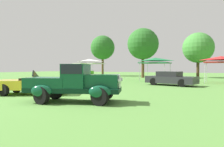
{
  "coord_description": "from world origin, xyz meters",
  "views": [
    {
      "loc": [
        6.37,
        -7.3,
        1.53
      ],
      "look_at": [
        1.17,
        2.39,
        1.22
      ],
      "focal_mm": 32.24,
      "sensor_mm": 36.0,
      "label": 1
    }
  ],
  "objects_px": {
    "canopy_tent_left_field": "(89,61)",
    "show_car_lime": "(84,77)",
    "feature_pickup_truck": "(75,83)",
    "canopy_tent_right_field": "(221,59)",
    "spectator_near_truck": "(85,75)",
    "neighbor_convertible": "(34,84)",
    "canopy_tent_center_field": "(155,60)",
    "show_car_charcoal": "(171,79)"
  },
  "relations": [
    {
      "from": "canopy_tent_left_field",
      "to": "show_car_lime",
      "type": "bearing_deg",
      "value": -62.07
    },
    {
      "from": "feature_pickup_truck",
      "to": "canopy_tent_right_field",
      "type": "height_order",
      "value": "canopy_tent_right_field"
    },
    {
      "from": "feature_pickup_truck",
      "to": "canopy_tent_right_field",
      "type": "bearing_deg",
      "value": 69.86
    },
    {
      "from": "feature_pickup_truck",
      "to": "canopy_tent_right_field",
      "type": "distance_m",
      "value": 17.01
    },
    {
      "from": "spectator_near_truck",
      "to": "neighbor_convertible",
      "type": "bearing_deg",
      "value": -82.09
    },
    {
      "from": "spectator_near_truck",
      "to": "canopy_tent_right_field",
      "type": "bearing_deg",
      "value": 39.79
    },
    {
      "from": "show_car_lime",
      "to": "spectator_near_truck",
      "type": "xyz_separation_m",
      "value": [
        2.43,
        -3.17,
        0.31
      ]
    },
    {
      "from": "neighbor_convertible",
      "to": "canopy_tent_center_field",
      "type": "distance_m",
      "value": 15.01
    },
    {
      "from": "canopy_tent_center_field",
      "to": "canopy_tent_right_field",
      "type": "height_order",
      "value": "same"
    },
    {
      "from": "show_car_lime",
      "to": "canopy_tent_right_field",
      "type": "bearing_deg",
      "value": 23.31
    },
    {
      "from": "spectator_near_truck",
      "to": "show_car_lime",
      "type": "bearing_deg",
      "value": 127.46
    },
    {
      "from": "show_car_charcoal",
      "to": "feature_pickup_truck",
      "type": "bearing_deg",
      "value": -100.35
    },
    {
      "from": "feature_pickup_truck",
      "to": "show_car_lime",
      "type": "xyz_separation_m",
      "value": [
        -7.08,
        10.33,
        -0.26
      ]
    },
    {
      "from": "feature_pickup_truck",
      "to": "show_car_lime",
      "type": "distance_m",
      "value": 12.53
    },
    {
      "from": "spectator_near_truck",
      "to": "canopy_tent_right_field",
      "type": "distance_m",
      "value": 13.73
    },
    {
      "from": "feature_pickup_truck",
      "to": "canopy_tent_right_field",
      "type": "relative_size",
      "value": 1.42
    },
    {
      "from": "neighbor_convertible",
      "to": "show_car_charcoal",
      "type": "bearing_deg",
      "value": 59.27
    },
    {
      "from": "show_car_lime",
      "to": "show_car_charcoal",
      "type": "bearing_deg",
      "value": 2.32
    },
    {
      "from": "neighbor_convertible",
      "to": "show_car_lime",
      "type": "height_order",
      "value": "neighbor_convertible"
    },
    {
      "from": "feature_pickup_truck",
      "to": "show_car_charcoal",
      "type": "xyz_separation_m",
      "value": [
        1.95,
        10.7,
        -0.26
      ]
    },
    {
      "from": "show_car_charcoal",
      "to": "neighbor_convertible",
      "type": "bearing_deg",
      "value": -120.73
    },
    {
      "from": "canopy_tent_left_field",
      "to": "canopy_tent_center_field",
      "type": "xyz_separation_m",
      "value": [
        8.63,
        0.82,
        0.0
      ]
    },
    {
      "from": "feature_pickup_truck",
      "to": "show_car_lime",
      "type": "bearing_deg",
      "value": 124.42
    },
    {
      "from": "show_car_charcoal",
      "to": "canopy_tent_right_field",
      "type": "xyz_separation_m",
      "value": [
        3.88,
        5.2,
        1.82
      ]
    },
    {
      "from": "canopy_tent_right_field",
      "to": "show_car_charcoal",
      "type": "bearing_deg",
      "value": -126.72
    },
    {
      "from": "feature_pickup_truck",
      "to": "neighbor_convertible",
      "type": "bearing_deg",
      "value": 165.0
    },
    {
      "from": "feature_pickup_truck",
      "to": "show_car_charcoal",
      "type": "height_order",
      "value": "feature_pickup_truck"
    },
    {
      "from": "show_car_lime",
      "to": "spectator_near_truck",
      "type": "relative_size",
      "value": 2.57
    },
    {
      "from": "show_car_charcoal",
      "to": "show_car_lime",
      "type": "bearing_deg",
      "value": -177.68
    },
    {
      "from": "show_car_lime",
      "to": "spectator_near_truck",
      "type": "distance_m",
      "value": 4.0
    },
    {
      "from": "canopy_tent_center_field",
      "to": "canopy_tent_left_field",
      "type": "bearing_deg",
      "value": -174.57
    },
    {
      "from": "spectator_near_truck",
      "to": "canopy_tent_right_field",
      "type": "xyz_separation_m",
      "value": [
        10.49,
        8.73,
        1.51
      ]
    },
    {
      "from": "neighbor_convertible",
      "to": "show_car_charcoal",
      "type": "distance_m",
      "value": 11.26
    },
    {
      "from": "feature_pickup_truck",
      "to": "show_car_lime",
      "type": "relative_size",
      "value": 1.01
    },
    {
      "from": "feature_pickup_truck",
      "to": "neighbor_convertible",
      "type": "distance_m",
      "value": 3.94
    },
    {
      "from": "feature_pickup_truck",
      "to": "canopy_tent_center_field",
      "type": "relative_size",
      "value": 1.42
    },
    {
      "from": "show_car_lime",
      "to": "show_car_charcoal",
      "type": "distance_m",
      "value": 9.04
    },
    {
      "from": "canopy_tent_right_field",
      "to": "feature_pickup_truck",
      "type": "bearing_deg",
      "value": -110.14
    },
    {
      "from": "spectator_near_truck",
      "to": "show_car_charcoal",
      "type": "bearing_deg",
      "value": 28.13
    },
    {
      "from": "spectator_near_truck",
      "to": "canopy_tent_right_field",
      "type": "height_order",
      "value": "canopy_tent_right_field"
    },
    {
      "from": "show_car_charcoal",
      "to": "canopy_tent_center_field",
      "type": "height_order",
      "value": "canopy_tent_center_field"
    },
    {
      "from": "show_car_lime",
      "to": "canopy_tent_center_field",
      "type": "xyz_separation_m",
      "value": [
        6.26,
        5.28,
        1.82
      ]
    }
  ]
}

